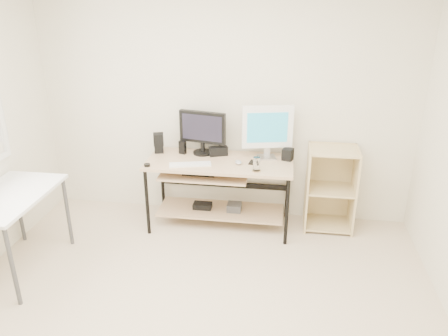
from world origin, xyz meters
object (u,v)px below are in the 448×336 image
side_table (9,203)px  audio_controller (183,147)px  shelf_unit (330,187)px  desk (217,179)px  black_monitor (202,130)px  white_imac (267,128)px

side_table → audio_controller: size_ratio=6.98×
audio_controller → shelf_unit: bearing=19.6°
side_table → shelf_unit: (2.83, 1.22, -0.22)m
desk → black_monitor: bearing=136.0°
shelf_unit → white_imac: bearing=-178.9°
side_table → shelf_unit: 3.09m
shelf_unit → audio_controller: 1.62m
black_monitor → audio_controller: bearing=-159.1°
desk → side_table: (-1.65, -1.06, 0.13)m
desk → white_imac: size_ratio=2.70×
desk → shelf_unit: shelf_unit is taller
black_monitor → white_imac: size_ratio=0.91×
shelf_unit → audio_controller: size_ratio=6.28×
desk → black_monitor: size_ratio=2.97×
audio_controller → black_monitor: bearing=28.4°
side_table → black_monitor: bearing=40.2°
side_table → audio_controller: audio_controller is taller
side_table → audio_controller: 1.75m
side_table → white_imac: bearing=29.3°
audio_controller → desk: bearing=-0.9°
black_monitor → shelf_unit: bearing=10.7°
desk → shelf_unit: 1.19m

